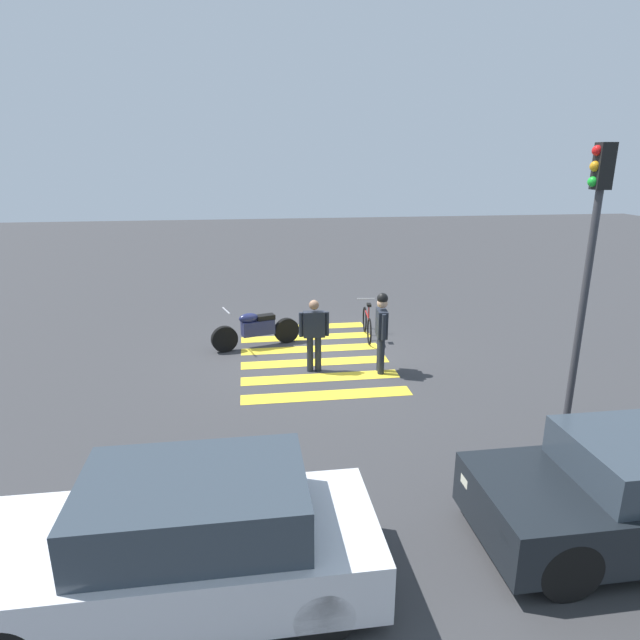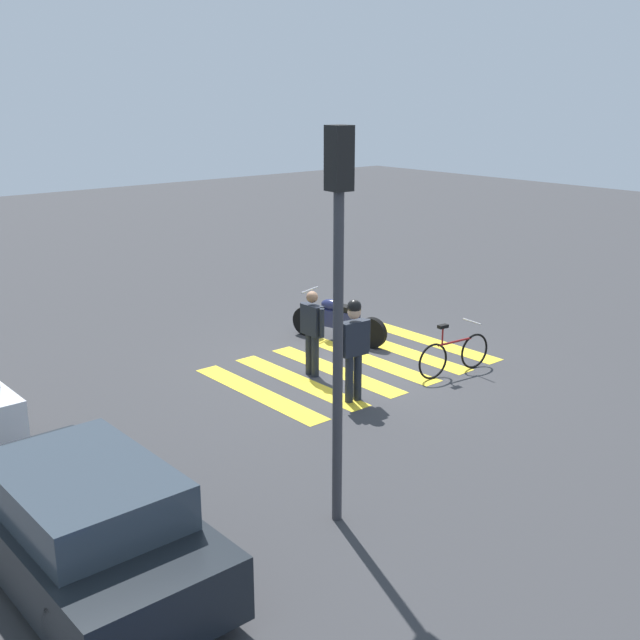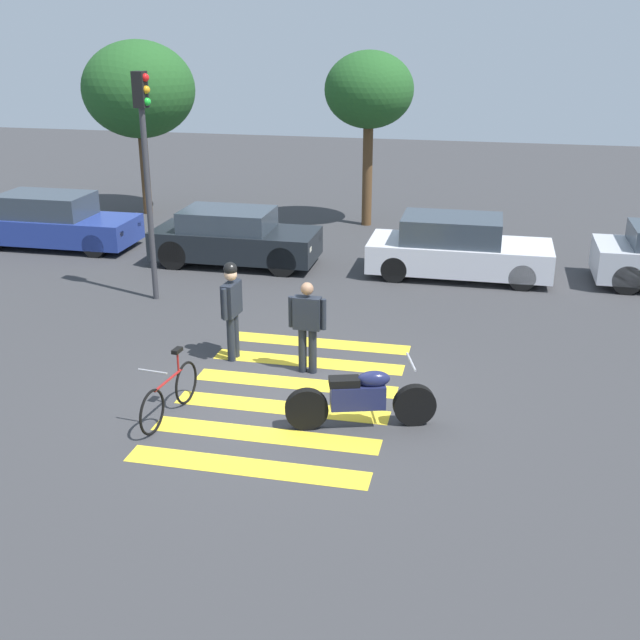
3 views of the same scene
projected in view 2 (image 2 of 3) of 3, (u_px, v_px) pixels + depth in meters
ground_plane at (353, 365)px, 15.04m from camera, size 60.00×60.00×0.00m
police_motorcycle at (339, 320)px, 16.36m from camera, size 2.18×0.91×1.04m
leaning_bicycle at (454, 354)px, 14.50m from camera, size 0.46×1.73×1.00m
officer_on_foot at (354, 343)px, 13.02m from camera, size 0.24×0.67×1.78m
officer_by_motorcycle at (312, 328)px, 14.27m from camera, size 0.65×0.21×1.61m
crosswalk_stripes at (353, 365)px, 15.04m from camera, size 3.38×4.95×0.01m
car_black_suv at (81, 524)px, 8.27m from camera, size 4.02×1.70×1.36m
traffic_light_pole at (338, 270)px, 8.77m from camera, size 0.34×0.26×4.72m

